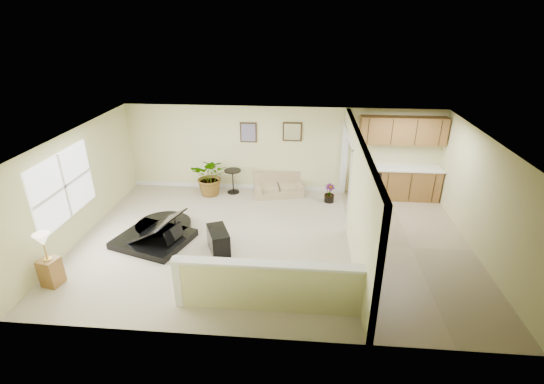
# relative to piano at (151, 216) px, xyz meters

# --- Properties ---
(floor) EXTENTS (9.00, 9.00, 0.00)m
(floor) POSITION_rel_piano_xyz_m (2.79, 0.11, -0.62)
(floor) COLOR tan
(floor) RESTS_ON ground
(back_wall) EXTENTS (9.00, 0.04, 2.50)m
(back_wall) POSITION_rel_piano_xyz_m (2.79, 3.11, 0.63)
(back_wall) COLOR #CCCA8B
(back_wall) RESTS_ON floor
(front_wall) EXTENTS (9.00, 0.04, 2.50)m
(front_wall) POSITION_rel_piano_xyz_m (2.79, -2.89, 0.63)
(front_wall) COLOR #CCCA8B
(front_wall) RESTS_ON floor
(left_wall) EXTENTS (0.04, 6.00, 2.50)m
(left_wall) POSITION_rel_piano_xyz_m (-1.71, 0.11, 0.63)
(left_wall) COLOR #CCCA8B
(left_wall) RESTS_ON floor
(right_wall) EXTENTS (0.04, 6.00, 2.50)m
(right_wall) POSITION_rel_piano_xyz_m (7.29, 0.11, 0.63)
(right_wall) COLOR #CCCA8B
(right_wall) RESTS_ON floor
(ceiling) EXTENTS (9.00, 6.00, 0.04)m
(ceiling) POSITION_rel_piano_xyz_m (2.79, 0.11, 1.88)
(ceiling) COLOR white
(ceiling) RESTS_ON back_wall
(kitchen_vinyl) EXTENTS (2.70, 6.00, 0.01)m
(kitchen_vinyl) POSITION_rel_piano_xyz_m (5.94, 0.11, -0.61)
(kitchen_vinyl) COLOR gray
(kitchen_vinyl) RESTS_ON floor
(interior_partition) EXTENTS (0.18, 5.99, 2.50)m
(interior_partition) POSITION_rel_piano_xyz_m (4.59, 0.36, 0.60)
(interior_partition) COLOR #CCCA8B
(interior_partition) RESTS_ON floor
(pony_half_wall) EXTENTS (3.42, 0.22, 1.00)m
(pony_half_wall) POSITION_rel_piano_xyz_m (2.86, -2.19, -0.10)
(pony_half_wall) COLOR #CCCA8B
(pony_half_wall) RESTS_ON floor
(left_window) EXTENTS (0.05, 2.15, 1.45)m
(left_window) POSITION_rel_piano_xyz_m (-1.70, -0.39, 0.83)
(left_window) COLOR white
(left_window) RESTS_ON left_wall
(wall_art_left) EXTENTS (0.48, 0.04, 0.58)m
(wall_art_left) POSITION_rel_piano_xyz_m (1.84, 3.08, 1.13)
(wall_art_left) COLOR #332312
(wall_art_left) RESTS_ON back_wall
(wall_mirror) EXTENTS (0.55, 0.04, 0.55)m
(wall_mirror) POSITION_rel_piano_xyz_m (3.09, 3.08, 1.18)
(wall_mirror) COLOR #332312
(wall_mirror) RESTS_ON back_wall
(kitchen_cabinets) EXTENTS (2.36, 0.65, 2.33)m
(kitchen_cabinets) POSITION_rel_piano_xyz_m (5.98, 2.84, 0.25)
(kitchen_cabinets) COLOR brown
(kitchen_cabinets) RESTS_ON floor
(piano) EXTENTS (2.14, 2.13, 1.48)m
(piano) POSITION_rel_piano_xyz_m (0.00, 0.00, 0.00)
(piano) COLOR black
(piano) RESTS_ON floor
(piano_bench) EXTENTS (0.66, 0.86, 0.51)m
(piano_bench) POSITION_rel_piano_xyz_m (1.61, -0.34, -0.36)
(piano_bench) COLOR black
(piano_bench) RESTS_ON floor
(loveseat) EXTENTS (1.54, 1.06, 0.79)m
(loveseat) POSITION_rel_piano_xyz_m (2.73, 2.81, -0.32)
(loveseat) COLOR tan
(loveseat) RESTS_ON floor
(accent_table) EXTENTS (0.49, 0.49, 0.71)m
(accent_table) POSITION_rel_piano_xyz_m (1.39, 2.76, -0.16)
(accent_table) COLOR black
(accent_table) RESTS_ON floor
(palm_plant) EXTENTS (1.09, 0.96, 1.15)m
(palm_plant) POSITION_rel_piano_xyz_m (0.79, 2.58, -0.05)
(palm_plant) COLOR black
(palm_plant) RESTS_ON floor
(small_plant) EXTENTS (0.38, 0.38, 0.53)m
(small_plant) POSITION_rel_piano_xyz_m (4.18, 2.37, -0.39)
(small_plant) COLOR black
(small_plant) RESTS_ON floor
(lamp_stand) EXTENTS (0.39, 0.39, 1.13)m
(lamp_stand) POSITION_rel_piano_xyz_m (-1.36, -1.82, -0.14)
(lamp_stand) COLOR brown
(lamp_stand) RESTS_ON floor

